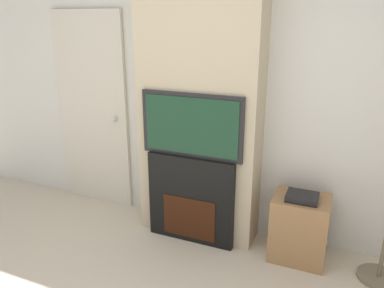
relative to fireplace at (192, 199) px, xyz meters
The scene contains 6 objects.
wall_back 1.02m from the fireplace, 90.00° to the left, with size 6.00×0.06×2.70m.
chimney_breast 0.97m from the fireplace, 90.00° to the left, with size 1.07×0.34×2.70m.
fireplace is the anchor object (origin of this frame).
television 0.68m from the fireplace, 90.00° to the right, with size 0.90×0.07×0.55m.
media_stand 0.95m from the fireplace, ahead, with size 0.45×0.37×0.60m.
entry_door 1.43m from the fireplace, 165.79° to the left, with size 0.82×0.09×2.02m.
Camera 1 is at (1.18, -1.12, 1.92)m, focal length 35.00 mm.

